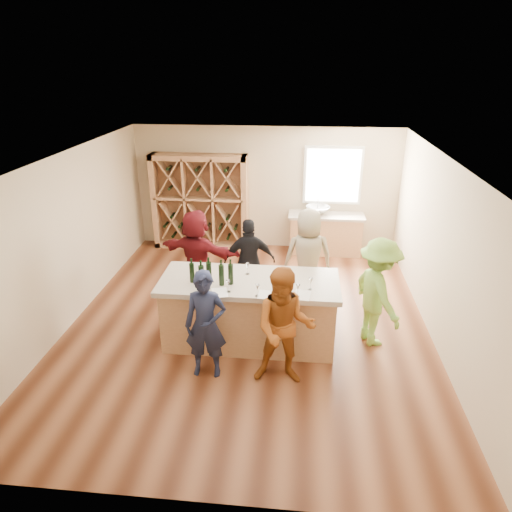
# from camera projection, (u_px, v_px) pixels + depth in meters

# --- Properties ---
(floor) EXTENTS (6.00, 7.00, 0.10)m
(floor) POSITION_uv_depth(u_px,v_px,m) (249.00, 324.00, 7.87)
(floor) COLOR brown
(floor) RESTS_ON ground
(ceiling) EXTENTS (6.00, 7.00, 0.10)m
(ceiling) POSITION_uv_depth(u_px,v_px,m) (248.00, 155.00, 6.70)
(ceiling) COLOR white
(ceiling) RESTS_ON ground
(wall_back) EXTENTS (6.00, 0.10, 2.80)m
(wall_back) POSITION_uv_depth(u_px,v_px,m) (266.00, 188.00, 10.52)
(wall_back) COLOR #CAB592
(wall_back) RESTS_ON ground
(wall_front) EXTENTS (6.00, 0.10, 2.80)m
(wall_front) POSITION_uv_depth(u_px,v_px,m) (203.00, 398.00, 4.05)
(wall_front) COLOR #CAB592
(wall_front) RESTS_ON ground
(wall_left) EXTENTS (0.10, 7.00, 2.80)m
(wall_left) POSITION_uv_depth(u_px,v_px,m) (66.00, 240.00, 7.56)
(wall_left) COLOR #CAB592
(wall_left) RESTS_ON ground
(wall_right) EXTENTS (0.10, 7.00, 2.80)m
(wall_right) POSITION_uv_depth(u_px,v_px,m) (445.00, 254.00, 7.01)
(wall_right) COLOR #CAB592
(wall_right) RESTS_ON ground
(window_frame) EXTENTS (1.30, 0.06, 1.30)m
(window_frame) POSITION_uv_depth(u_px,v_px,m) (333.00, 175.00, 10.17)
(window_frame) COLOR white
(window_frame) RESTS_ON wall_back
(window_pane) EXTENTS (1.18, 0.01, 1.18)m
(window_pane) POSITION_uv_depth(u_px,v_px,m) (333.00, 176.00, 10.14)
(window_pane) COLOR white
(window_pane) RESTS_ON wall_back
(wine_rack) EXTENTS (2.20, 0.45, 2.20)m
(wine_rack) POSITION_uv_depth(u_px,v_px,m) (200.00, 202.00, 10.52)
(wine_rack) COLOR tan
(wine_rack) RESTS_ON floor
(back_counter_base) EXTENTS (1.60, 0.58, 0.86)m
(back_counter_base) POSITION_uv_depth(u_px,v_px,m) (325.00, 235.00, 10.46)
(back_counter_base) COLOR tan
(back_counter_base) RESTS_ON floor
(back_counter_top) EXTENTS (1.70, 0.62, 0.06)m
(back_counter_top) POSITION_uv_depth(u_px,v_px,m) (326.00, 216.00, 10.28)
(back_counter_top) COLOR #B3A492
(back_counter_top) RESTS_ON back_counter_base
(sink) EXTENTS (0.54, 0.54, 0.19)m
(sink) POSITION_uv_depth(u_px,v_px,m) (318.00, 210.00, 10.25)
(sink) COLOR silver
(sink) RESTS_ON back_counter_top
(faucet) EXTENTS (0.02, 0.02, 0.30)m
(faucet) POSITION_uv_depth(u_px,v_px,m) (318.00, 205.00, 10.39)
(faucet) COLOR silver
(faucet) RESTS_ON back_counter_top
(tasting_counter_base) EXTENTS (2.60, 1.00, 1.00)m
(tasting_counter_base) POSITION_uv_depth(u_px,v_px,m) (250.00, 313.00, 7.14)
(tasting_counter_base) COLOR tan
(tasting_counter_base) RESTS_ON floor
(tasting_counter_top) EXTENTS (2.72, 1.12, 0.08)m
(tasting_counter_top) POSITION_uv_depth(u_px,v_px,m) (249.00, 282.00, 6.92)
(tasting_counter_top) COLOR #B3A492
(tasting_counter_top) RESTS_ON tasting_counter_base
(wine_bottle_a) EXTENTS (0.09, 0.09, 0.30)m
(wine_bottle_a) POSITION_uv_depth(u_px,v_px,m) (192.00, 273.00, 6.78)
(wine_bottle_a) COLOR black
(wine_bottle_a) RESTS_ON tasting_counter_top
(wine_bottle_b) EXTENTS (0.10, 0.10, 0.33)m
(wine_bottle_b) POSITION_uv_depth(u_px,v_px,m) (201.00, 276.00, 6.64)
(wine_bottle_b) COLOR black
(wine_bottle_b) RESTS_ON tasting_counter_top
(wine_bottle_c) EXTENTS (0.09, 0.09, 0.33)m
(wine_bottle_c) POSITION_uv_depth(u_px,v_px,m) (209.00, 272.00, 6.77)
(wine_bottle_c) COLOR black
(wine_bottle_c) RESTS_ON tasting_counter_top
(wine_bottle_d) EXTENTS (0.10, 0.10, 0.32)m
(wine_bottle_d) POSITION_uv_depth(u_px,v_px,m) (221.00, 275.00, 6.69)
(wine_bottle_d) COLOR black
(wine_bottle_d) RESTS_ON tasting_counter_top
(wine_bottle_e) EXTENTS (0.10, 0.10, 0.32)m
(wine_bottle_e) POSITION_uv_depth(u_px,v_px,m) (231.00, 274.00, 6.72)
(wine_bottle_e) COLOR black
(wine_bottle_e) RESTS_ON tasting_counter_top
(wine_glass_a) EXTENTS (0.08, 0.08, 0.18)m
(wine_glass_a) POSITION_uv_depth(u_px,v_px,m) (228.00, 286.00, 6.52)
(wine_glass_a) COLOR white
(wine_glass_a) RESTS_ON tasting_counter_top
(wine_glass_b) EXTENTS (0.08, 0.08, 0.18)m
(wine_glass_b) POSITION_uv_depth(u_px,v_px,m) (257.00, 290.00, 6.40)
(wine_glass_b) COLOR white
(wine_glass_b) RESTS_ON tasting_counter_top
(wine_glass_c) EXTENTS (0.08, 0.08, 0.17)m
(wine_glass_c) POSITION_uv_depth(u_px,v_px,m) (298.00, 291.00, 6.40)
(wine_glass_c) COLOR white
(wine_glass_c) RESTS_ON tasting_counter_top
(wine_glass_d) EXTENTS (0.08, 0.08, 0.19)m
(wine_glass_d) POSITION_uv_depth(u_px,v_px,m) (279.00, 282.00, 6.65)
(wine_glass_d) COLOR white
(wine_glass_d) RESTS_ON tasting_counter_top
(wine_glass_e) EXTENTS (0.08, 0.08, 0.19)m
(wine_glass_e) POSITION_uv_depth(u_px,v_px,m) (310.00, 284.00, 6.58)
(wine_glass_e) COLOR white
(wine_glass_e) RESTS_ON tasting_counter_top
(tasting_menu_a) EXTENTS (0.29, 0.35, 0.00)m
(tasting_menu_a) POSITION_uv_depth(u_px,v_px,m) (220.00, 293.00, 6.53)
(tasting_menu_a) COLOR white
(tasting_menu_a) RESTS_ON tasting_counter_top
(tasting_menu_b) EXTENTS (0.21, 0.27, 0.00)m
(tasting_menu_b) POSITION_uv_depth(u_px,v_px,m) (265.00, 295.00, 6.48)
(tasting_menu_b) COLOR white
(tasting_menu_b) RESTS_ON tasting_counter_top
(tasting_menu_c) EXTENTS (0.27, 0.34, 0.00)m
(tasting_menu_c) POSITION_uv_depth(u_px,v_px,m) (302.00, 295.00, 6.47)
(tasting_menu_c) COLOR white
(tasting_menu_c) RESTS_ON tasting_counter_top
(person_near_left) EXTENTS (0.60, 0.44, 1.60)m
(person_near_left) POSITION_uv_depth(u_px,v_px,m) (206.00, 325.00, 6.26)
(person_near_left) COLOR #191E38
(person_near_left) RESTS_ON floor
(person_near_right) EXTENTS (0.84, 0.47, 1.72)m
(person_near_right) POSITION_uv_depth(u_px,v_px,m) (285.00, 328.00, 6.09)
(person_near_right) COLOR #994C19
(person_near_right) RESTS_ON floor
(person_server) EXTENTS (0.90, 1.24, 1.75)m
(person_server) POSITION_uv_depth(u_px,v_px,m) (378.00, 293.00, 6.97)
(person_server) COLOR #8CC64C
(person_server) RESTS_ON floor
(person_far_mid) EXTENTS (0.99, 0.61, 1.58)m
(person_far_mid) POSITION_uv_depth(u_px,v_px,m) (250.00, 261.00, 8.25)
(person_far_mid) COLOR black
(person_far_mid) RESTS_ON floor
(person_far_right) EXTENTS (0.95, 0.69, 1.79)m
(person_far_right) POSITION_uv_depth(u_px,v_px,m) (308.00, 257.00, 8.14)
(person_far_right) COLOR gray
(person_far_right) RESTS_ON floor
(person_far_left) EXTENTS (1.69, 0.99, 1.72)m
(person_far_left) POSITION_uv_depth(u_px,v_px,m) (197.00, 255.00, 8.32)
(person_far_left) COLOR #590F14
(person_far_left) RESTS_ON floor
(wine_glass_f) EXTENTS (0.07, 0.07, 0.18)m
(wine_glass_f) POSITION_uv_depth(u_px,v_px,m) (248.00, 269.00, 7.05)
(wine_glass_f) COLOR white
(wine_glass_f) RESTS_ON tasting_counter_top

